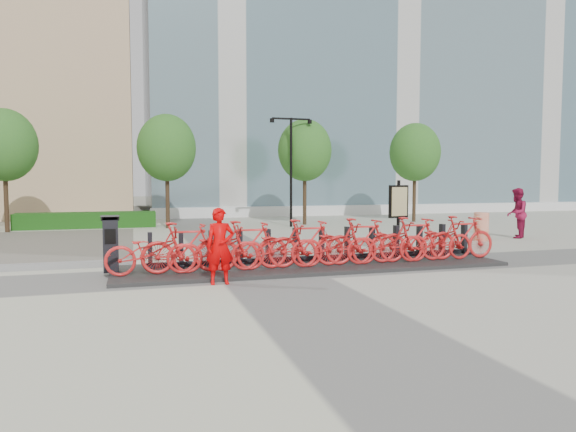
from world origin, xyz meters
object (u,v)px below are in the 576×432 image
object	(u,v)px
bike_0	(151,251)
kiosk	(111,245)
pedestrian	(517,213)
construction_barrel	(481,226)
worker_red	(220,246)
map_sign	(399,205)

from	to	relation	value
bike_0	kiosk	distance (m)	1.07
pedestrian	construction_barrel	distance (m)	1.81
bike_0	worker_red	world-z (taller)	worker_red
pedestrian	map_sign	size ratio (longest dim) A/B	0.87
pedestrian	construction_barrel	xyz separation A→B (m)	(-1.74, -0.25, -0.43)
kiosk	pedestrian	world-z (taller)	pedestrian
pedestrian	map_sign	distance (m)	6.38
bike_0	map_sign	bearing A→B (deg)	-73.02
bike_0	kiosk	size ratio (longest dim) A/B	1.51
construction_barrel	kiosk	bearing A→B (deg)	-164.86
pedestrian	worker_red	bearing A→B (deg)	-17.83
map_sign	kiosk	bearing A→B (deg)	176.81
pedestrian	construction_barrel	size ratio (longest dim) A/B	1.86
kiosk	construction_barrel	xyz separation A→B (m)	(12.43, 3.36, -0.20)
construction_barrel	map_sign	world-z (taller)	map_sign
kiosk	pedestrian	bearing A→B (deg)	12.07
pedestrian	map_sign	bearing A→B (deg)	-23.23
bike_0	construction_barrel	world-z (taller)	bike_0
bike_0	map_sign	xyz separation A→B (m)	(7.27, 2.22, 0.83)
bike_0	kiosk	xyz separation A→B (m)	(-0.86, 0.62, 0.11)
worker_red	map_sign	distance (m)	6.79
bike_0	pedestrian	bearing A→B (deg)	-72.35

